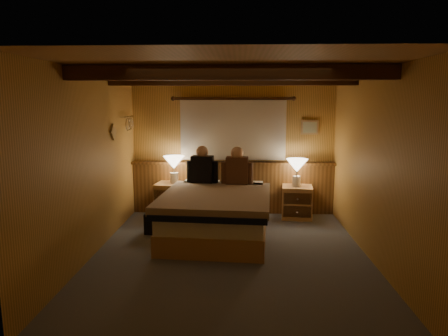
# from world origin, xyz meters

# --- Properties ---
(floor) EXTENTS (4.20, 4.20, 0.00)m
(floor) POSITION_xyz_m (0.00, 0.00, 0.00)
(floor) COLOR #545864
(floor) RESTS_ON ground
(ceiling) EXTENTS (4.20, 4.20, 0.00)m
(ceiling) POSITION_xyz_m (0.00, 0.00, 2.40)
(ceiling) COLOR #B67D44
(ceiling) RESTS_ON wall_back
(wall_back) EXTENTS (3.60, 0.00, 3.60)m
(wall_back) POSITION_xyz_m (0.00, 2.10, 1.20)
(wall_back) COLOR gold
(wall_back) RESTS_ON floor
(wall_left) EXTENTS (0.00, 4.20, 4.20)m
(wall_left) POSITION_xyz_m (-1.80, 0.00, 1.20)
(wall_left) COLOR gold
(wall_left) RESTS_ON floor
(wall_right) EXTENTS (0.00, 4.20, 4.20)m
(wall_right) POSITION_xyz_m (1.80, 0.00, 1.20)
(wall_right) COLOR gold
(wall_right) RESTS_ON floor
(wall_front) EXTENTS (3.60, 0.00, 3.60)m
(wall_front) POSITION_xyz_m (0.00, -2.10, 1.20)
(wall_front) COLOR gold
(wall_front) RESTS_ON floor
(wainscot) EXTENTS (3.60, 0.23, 0.94)m
(wainscot) POSITION_xyz_m (0.00, 2.04, 0.49)
(wainscot) COLOR brown
(wainscot) RESTS_ON wall_back
(curtain_window) EXTENTS (2.18, 0.09, 1.11)m
(curtain_window) POSITION_xyz_m (0.00, 2.03, 1.52)
(curtain_window) COLOR #3F230F
(curtain_window) RESTS_ON wall_back
(ceiling_beams) EXTENTS (3.60, 1.65, 0.16)m
(ceiling_beams) POSITION_xyz_m (0.00, 0.15, 2.31)
(ceiling_beams) COLOR #3F230F
(ceiling_beams) RESTS_ON ceiling
(coat_rail) EXTENTS (0.05, 0.55, 0.24)m
(coat_rail) POSITION_xyz_m (-1.72, 1.58, 1.67)
(coat_rail) COLOR silver
(coat_rail) RESTS_ON wall_left
(framed_print) EXTENTS (0.30, 0.04, 0.25)m
(framed_print) POSITION_xyz_m (1.35, 2.08, 1.55)
(framed_print) COLOR tan
(framed_print) RESTS_ON wall_back
(bed) EXTENTS (1.69, 2.10, 0.68)m
(bed) POSITION_xyz_m (-0.21, 0.72, 0.35)
(bed) COLOR tan
(bed) RESTS_ON floor
(nightstand_left) EXTENTS (0.61, 0.57, 0.60)m
(nightstand_left) POSITION_xyz_m (-1.05, 1.73, 0.30)
(nightstand_left) COLOR tan
(nightstand_left) RESTS_ON floor
(nightstand_right) EXTENTS (0.55, 0.51, 0.56)m
(nightstand_right) POSITION_xyz_m (1.12, 1.74, 0.28)
(nightstand_right) COLOR tan
(nightstand_right) RESTS_ON floor
(lamp_left) EXTENTS (0.36, 0.36, 0.47)m
(lamp_left) POSITION_xyz_m (-1.02, 1.76, 0.93)
(lamp_left) COLOR white
(lamp_left) RESTS_ON nightstand_left
(lamp_right) EXTENTS (0.37, 0.37, 0.48)m
(lamp_right) POSITION_xyz_m (1.10, 1.73, 0.90)
(lamp_right) COLOR white
(lamp_right) RESTS_ON nightstand_right
(person_left) EXTENTS (0.52, 0.24, 0.64)m
(person_left) POSITION_xyz_m (-0.50, 1.45, 0.93)
(person_left) COLOR black
(person_left) RESTS_ON bed
(person_right) EXTENTS (0.52, 0.23, 0.63)m
(person_right) POSITION_xyz_m (0.08, 1.37, 0.92)
(person_right) COLOR #523120
(person_right) RESTS_ON bed
(duffel_bag) EXTENTS (0.56, 0.37, 0.38)m
(duffel_bag) POSITION_xyz_m (-1.05, 0.87, 0.17)
(duffel_bag) COLOR black
(duffel_bag) RESTS_ON floor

